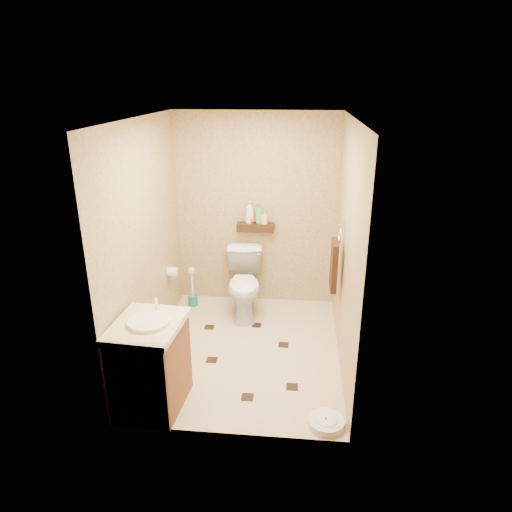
# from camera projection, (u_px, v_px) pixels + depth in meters

# --- Properties ---
(ground) EXTENTS (2.50, 2.50, 0.00)m
(ground) POSITION_uv_depth(u_px,v_px,m) (245.00, 350.00, 4.91)
(ground) COLOR beige
(ground) RESTS_ON ground
(wall_back) EXTENTS (2.00, 0.04, 2.40)m
(wall_back) POSITION_uv_depth(u_px,v_px,m) (256.00, 211.00, 5.64)
(wall_back) COLOR tan
(wall_back) RESTS_ON ground
(wall_front) EXTENTS (2.00, 0.04, 2.40)m
(wall_front) POSITION_uv_depth(u_px,v_px,m) (223.00, 303.00, 3.32)
(wall_front) COLOR tan
(wall_front) RESTS_ON ground
(wall_left) EXTENTS (0.04, 2.50, 2.40)m
(wall_left) POSITION_uv_depth(u_px,v_px,m) (145.00, 242.00, 4.57)
(wall_left) COLOR tan
(wall_left) RESTS_ON ground
(wall_right) EXTENTS (0.04, 2.50, 2.40)m
(wall_right) POSITION_uv_depth(u_px,v_px,m) (347.00, 249.00, 4.39)
(wall_right) COLOR tan
(wall_right) RESTS_ON ground
(ceiling) EXTENTS (2.00, 2.50, 0.02)m
(ceiling) POSITION_uv_depth(u_px,v_px,m) (242.00, 118.00, 4.05)
(ceiling) COLOR white
(ceiling) RESTS_ON wall_back
(wall_shelf) EXTENTS (0.46, 0.14, 0.10)m
(wall_shelf) POSITION_uv_depth(u_px,v_px,m) (256.00, 227.00, 5.63)
(wall_shelf) COLOR #321B0D
(wall_shelf) RESTS_ON wall_back
(floor_accents) EXTENTS (1.11, 1.43, 0.01)m
(floor_accents) POSITION_uv_depth(u_px,v_px,m) (249.00, 354.00, 4.83)
(floor_accents) COLOR black
(floor_accents) RESTS_ON ground
(toilet) EXTENTS (0.53, 0.82, 0.79)m
(toilet) POSITION_uv_depth(u_px,v_px,m) (245.00, 284.00, 5.55)
(toilet) COLOR white
(toilet) RESTS_ON ground
(vanity) EXTENTS (0.60, 0.71, 0.95)m
(vanity) POSITION_uv_depth(u_px,v_px,m) (151.00, 364.00, 3.94)
(vanity) COLOR brown
(vanity) RESTS_ON ground
(bathroom_scale) EXTENTS (0.35, 0.35, 0.06)m
(bathroom_scale) POSITION_uv_depth(u_px,v_px,m) (326.00, 422.00, 3.83)
(bathroom_scale) COLOR white
(bathroom_scale) RESTS_ON ground
(toilet_brush) EXTENTS (0.12, 0.12, 0.53)m
(toilet_brush) POSITION_uv_depth(u_px,v_px,m) (193.00, 292.00, 5.83)
(toilet_brush) COLOR #1A6962
(toilet_brush) RESTS_ON ground
(towel_ring) EXTENTS (0.12, 0.30, 0.76)m
(towel_ring) POSITION_uv_depth(u_px,v_px,m) (334.00, 263.00, 4.72)
(towel_ring) COLOR silver
(towel_ring) RESTS_ON wall_right
(toilet_paper) EXTENTS (0.12, 0.11, 0.12)m
(toilet_paper) POSITION_uv_depth(u_px,v_px,m) (172.00, 272.00, 5.39)
(toilet_paper) COLOR white
(toilet_paper) RESTS_ON wall_left
(bottle_a) EXTENTS (0.14, 0.14, 0.28)m
(bottle_a) POSITION_uv_depth(u_px,v_px,m) (250.00, 212.00, 5.57)
(bottle_a) COLOR silver
(bottle_a) RESTS_ON wall_shelf
(bottle_b) EXTENTS (0.09, 0.09, 0.15)m
(bottle_b) POSITION_uv_depth(u_px,v_px,m) (251.00, 217.00, 5.59)
(bottle_b) COLOR yellow
(bottle_b) RESTS_ON wall_shelf
(bottle_c) EXTENTS (0.15, 0.15, 0.14)m
(bottle_c) POSITION_uv_depth(u_px,v_px,m) (251.00, 218.00, 5.59)
(bottle_c) COLOR red
(bottle_c) RESTS_ON wall_shelf
(bottle_d) EXTENTS (0.12, 0.12, 0.25)m
(bottle_d) POSITION_uv_depth(u_px,v_px,m) (259.00, 213.00, 5.56)
(bottle_d) COLOR #39AB5E
(bottle_d) RESTS_ON wall_shelf
(bottle_e) EXTENTS (0.08, 0.08, 0.16)m
(bottle_e) POSITION_uv_depth(u_px,v_px,m) (264.00, 217.00, 5.57)
(bottle_e) COLOR #FEBF54
(bottle_e) RESTS_ON wall_shelf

